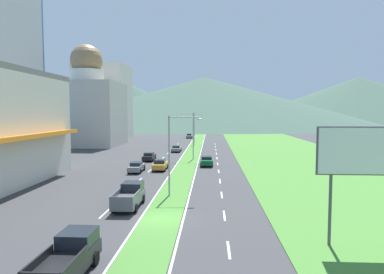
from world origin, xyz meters
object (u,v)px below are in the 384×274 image
object	(u,v)px
car_4	(149,156)
car_5	(176,148)
car_1	(160,165)
pickup_truck_1	(69,258)
street_lamp_far	(195,127)
street_lamp_mid	(192,133)
car_2	(137,167)
car_3	(207,161)
pickup_truck_0	(130,196)
car_0	(189,136)
billboard_roadside	(364,156)
street_lamp_near	(173,149)

from	to	relation	value
car_4	car_5	bearing A→B (deg)	-13.76
car_1	pickup_truck_1	xyz separation A→B (m)	(0.11, -33.06, 0.17)
street_lamp_far	pickup_truck_1	size ratio (longest dim) A/B	1.55
street_lamp_mid	car_4	size ratio (longest dim) A/B	1.91
car_1	car_5	xyz separation A→B (m)	(0.03, 23.65, -0.09)
car_2	car_3	size ratio (longest dim) A/B	1.00
pickup_truck_0	car_0	bearing A→B (deg)	-0.14
car_5	pickup_truck_1	bearing A→B (deg)	-179.91
pickup_truck_1	car_1	bearing A→B (deg)	0.20
car_1	car_0	bearing A→B (deg)	-0.32
street_lamp_far	billboard_roadside	world-z (taller)	street_lamp_far
car_3	pickup_truck_0	size ratio (longest dim) A/B	0.86
billboard_roadside	pickup_truck_0	bearing A→B (deg)	153.85
street_lamp_mid	street_lamp_far	size ratio (longest dim) A/B	1.02
car_2	car_3	xyz separation A→B (m)	(10.05, 6.56, 0.02)
pickup_truck_1	car_2	bearing A→B (deg)	6.00
street_lamp_near	car_4	world-z (taller)	street_lamp_near
car_1	car_4	bearing A→B (deg)	19.74
car_0	car_5	world-z (taller)	car_0
pickup_truck_0	street_lamp_near	bearing A→B (deg)	-40.97
street_lamp_mid	billboard_roadside	xyz separation A→B (m)	(13.21, -39.60, 0.92)
car_2	car_0	bearing A→B (deg)	-3.10
billboard_roadside	car_1	distance (m)	33.42
pickup_truck_0	pickup_truck_1	size ratio (longest dim) A/B	1.00
billboard_roadside	pickup_truck_0	size ratio (longest dim) A/B	1.43
car_2	pickup_truck_1	bearing A→B (deg)	-174.00
pickup_truck_0	pickup_truck_1	world-z (taller)	same
car_3	car_4	world-z (taller)	car_3
billboard_roadside	car_1	world-z (taller)	billboard_roadside
street_lamp_far	pickup_truck_0	world-z (taller)	street_lamp_far
car_2	car_5	xyz separation A→B (m)	(3.18, 25.60, -0.04)
car_0	pickup_truck_0	bearing A→B (deg)	179.86
car_1	pickup_truck_0	bearing A→B (deg)	-179.54
street_lamp_mid	street_lamp_far	distance (m)	27.10
billboard_roadside	car_3	xyz separation A→B (m)	(-10.36, 32.78, -5.09)
billboard_roadside	pickup_truck_1	bearing A→B (deg)	-164.10
car_4	pickup_truck_0	world-z (taller)	pickup_truck_0
street_lamp_far	car_2	distance (m)	41.21
street_lamp_mid	pickup_truck_1	size ratio (longest dim) A/B	1.59
street_lamp_near	billboard_roadside	xyz separation A→B (m)	(13.53, -12.51, 1.00)
car_5	pickup_truck_0	size ratio (longest dim) A/B	0.88
street_lamp_mid	billboard_roadside	size ratio (longest dim) A/B	1.10
street_lamp_near	street_lamp_mid	world-z (taller)	street_lamp_mid
car_5	car_1	bearing A→B (deg)	179.94
street_lamp_far	street_lamp_mid	bearing A→B (deg)	-88.81
car_1	street_lamp_near	bearing A→B (deg)	-166.60
car_2	car_5	world-z (taller)	car_2
car_4	car_1	bearing A→B (deg)	-160.26
car_3	car_5	world-z (taller)	car_3
street_lamp_far	car_5	world-z (taller)	street_lamp_far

